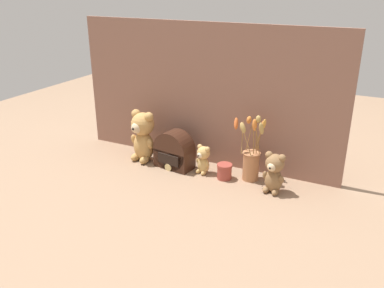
# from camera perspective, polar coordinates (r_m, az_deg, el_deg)

# --- Properties ---
(ground_plane) EXTENTS (4.00, 4.00, 0.00)m
(ground_plane) POSITION_cam_1_polar(r_m,az_deg,el_deg) (2.11, -0.24, -3.97)
(ground_plane) COLOR #8E7056
(backdrop_wall) EXTENTS (1.45, 0.02, 0.74)m
(backdrop_wall) POSITION_cam_1_polar(r_m,az_deg,el_deg) (2.12, 1.78, 6.85)
(backdrop_wall) COLOR #845B4C
(backdrop_wall) RESTS_ON ground
(teddy_bear_large) EXTENTS (0.16, 0.14, 0.28)m
(teddy_bear_large) POSITION_cam_1_polar(r_m,az_deg,el_deg) (2.21, -6.93, 1.26)
(teddy_bear_large) COLOR tan
(teddy_bear_large) RESTS_ON ground
(teddy_bear_medium) EXTENTS (0.11, 0.10, 0.20)m
(teddy_bear_medium) POSITION_cam_1_polar(r_m,az_deg,el_deg) (1.91, 11.43, -3.87)
(teddy_bear_medium) COLOR olive
(teddy_bear_medium) RESTS_ON ground
(teddy_bear_small) EXTENTS (0.09, 0.08, 0.15)m
(teddy_bear_small) POSITION_cam_1_polar(r_m,az_deg,el_deg) (2.07, 1.57, -2.10)
(teddy_bear_small) COLOR tan
(teddy_bear_small) RESTS_ON ground
(flower_vase) EXTENTS (0.16, 0.17, 0.34)m
(flower_vase) POSITION_cam_1_polar(r_m,az_deg,el_deg) (2.01, 8.32, -2.02)
(flower_vase) COLOR #AD7047
(flower_vase) RESTS_ON ground
(vintage_radio) EXTENTS (0.22, 0.13, 0.20)m
(vintage_radio) POSITION_cam_1_polar(r_m,az_deg,el_deg) (2.14, -2.51, -1.20)
(vintage_radio) COLOR #381E14
(vintage_radio) RESTS_ON ground
(decorative_tin_tall) EXTENTS (0.08, 0.08, 0.08)m
(decorative_tin_tall) POSITION_cam_1_polar(r_m,az_deg,el_deg) (2.03, 4.58, -3.84)
(decorative_tin_tall) COLOR #993D33
(decorative_tin_tall) RESTS_ON ground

